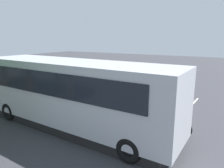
# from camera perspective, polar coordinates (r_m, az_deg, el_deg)

# --- Properties ---
(ground_plane) EXTENTS (80.00, 80.00, 0.00)m
(ground_plane) POSITION_cam_1_polar(r_m,az_deg,el_deg) (14.42, -0.17, -4.76)
(ground_plane) COLOR #38383D
(tour_bus) EXTENTS (10.30, 2.90, 3.25)m
(tour_bus) POSITION_cam_1_polar(r_m,az_deg,el_deg) (9.97, -10.56, -3.04)
(tour_bus) COLOR #B7BABF
(tour_bus) RESTS_ON ground_plane
(spectator_far_left) EXTENTS (0.58, 0.33, 1.78)m
(spectator_far_left) POSITION_cam_1_polar(r_m,az_deg,el_deg) (11.14, 10.61, -4.49)
(spectator_far_left) COLOR black
(spectator_far_left) RESTS_ON ground_plane
(spectator_left) EXTENTS (0.57, 0.38, 1.65)m
(spectator_left) POSITION_cam_1_polar(r_m,az_deg,el_deg) (11.42, 5.51, -4.39)
(spectator_left) COLOR #473823
(spectator_left) RESTS_ON ground_plane
(spectator_centre) EXTENTS (0.58, 0.35, 1.74)m
(spectator_centre) POSITION_cam_1_polar(r_m,az_deg,el_deg) (12.21, 0.66, -2.87)
(spectator_centre) COLOR #473823
(spectator_centre) RESTS_ON ground_plane
(spectator_right) EXTENTS (0.57, 0.33, 1.71)m
(spectator_right) POSITION_cam_1_polar(r_m,az_deg,el_deg) (12.53, -4.22, -2.64)
(spectator_right) COLOR black
(spectator_right) RESTS_ON ground_plane
(spectator_far_right) EXTENTS (0.57, 0.38, 1.76)m
(spectator_far_right) POSITION_cam_1_polar(r_m,az_deg,el_deg) (13.62, -7.88, -1.33)
(spectator_far_right) COLOR black
(spectator_far_right) RESTS_ON ground_plane
(parked_motorcycle_silver) EXTENTS (2.05, 0.61, 0.99)m
(parked_motorcycle_silver) POSITION_cam_1_polar(r_m,az_deg,el_deg) (12.63, -8.50, -5.13)
(parked_motorcycle_silver) COLOR black
(parked_motorcycle_silver) RESTS_ON ground_plane
(parked_motorcycle_dark) EXTENTS (2.05, 0.60, 0.99)m
(parked_motorcycle_dark) POSITION_cam_1_polar(r_m,az_deg,el_deg) (10.20, 15.66, -9.86)
(parked_motorcycle_dark) COLOR black
(parked_motorcycle_dark) RESTS_ON ground_plane
(stunt_motorcycle) EXTENTS (1.87, 1.10, 1.23)m
(stunt_motorcycle) POSITION_cam_1_polar(r_m,az_deg,el_deg) (18.93, -2.99, 1.32)
(stunt_motorcycle) COLOR black
(stunt_motorcycle) RESTS_ON ground_plane
(traffic_cone) EXTENTS (0.34, 0.34, 0.63)m
(traffic_cone) POSITION_cam_1_polar(r_m,az_deg,el_deg) (17.67, 1.85, -0.50)
(traffic_cone) COLOR orange
(traffic_cone) RESTS_ON ground_plane
(bay_line_a) EXTENTS (0.32, 4.68, 0.01)m
(bay_line_a) POSITION_cam_1_polar(r_m,az_deg,el_deg) (14.13, 20.49, -5.93)
(bay_line_a) COLOR white
(bay_line_a) RESTS_ON ground_plane
(bay_line_b) EXTENTS (0.31, 4.33, 0.01)m
(bay_line_b) POSITION_cam_1_polar(r_m,az_deg,el_deg) (14.87, 9.31, -4.38)
(bay_line_b) COLOR white
(bay_line_b) RESTS_ON ground_plane
(bay_line_c) EXTENTS (0.32, 4.53, 0.01)m
(bay_line_c) POSITION_cam_1_polar(r_m,az_deg,el_deg) (16.11, -0.46, -2.89)
(bay_line_c) COLOR white
(bay_line_c) RESTS_ON ground_plane
(bay_line_d) EXTENTS (0.29, 3.91, 0.01)m
(bay_line_d) POSITION_cam_1_polar(r_m,az_deg,el_deg) (17.75, -8.60, -1.58)
(bay_line_d) COLOR white
(bay_line_d) RESTS_ON ground_plane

